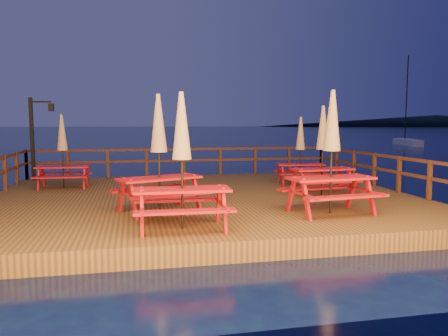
{
  "coord_description": "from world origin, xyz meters",
  "views": [
    {
      "loc": [
        -1.96,
        -12.36,
        2.51
      ],
      "look_at": [
        0.74,
        0.6,
        1.12
      ],
      "focal_mm": 35.0,
      "sensor_mm": 36.0,
      "label": 1
    }
  ],
  "objects_px": {
    "lamp_post": "(36,131)",
    "picnic_table_0": "(182,159)",
    "picnic_table_1": "(63,150)",
    "sailboat": "(407,142)",
    "picnic_table_2": "(322,149)"
  },
  "relations": [
    {
      "from": "sailboat",
      "to": "picnic_table_2",
      "type": "bearing_deg",
      "value": -111.34
    },
    {
      "from": "sailboat",
      "to": "picnic_table_1",
      "type": "relative_size",
      "value": 4.21
    },
    {
      "from": "picnic_table_0",
      "to": "picnic_table_2",
      "type": "relative_size",
      "value": 1.05
    },
    {
      "from": "lamp_post",
      "to": "picnic_table_0",
      "type": "relative_size",
      "value": 1.11
    },
    {
      "from": "picnic_table_2",
      "to": "lamp_post",
      "type": "bearing_deg",
      "value": 145.53
    },
    {
      "from": "picnic_table_1",
      "to": "lamp_post",
      "type": "bearing_deg",
      "value": 120.71
    },
    {
      "from": "picnic_table_1",
      "to": "picnic_table_2",
      "type": "xyz_separation_m",
      "value": [
        7.6,
        -2.93,
        0.12
      ]
    },
    {
      "from": "sailboat",
      "to": "picnic_table_0",
      "type": "height_order",
      "value": "sailboat"
    },
    {
      "from": "sailboat",
      "to": "picnic_table_1",
      "type": "distance_m",
      "value": 42.47
    },
    {
      "from": "picnic_table_1",
      "to": "sailboat",
      "type": "bearing_deg",
      "value": 43.58
    },
    {
      "from": "picnic_table_0",
      "to": "picnic_table_2",
      "type": "height_order",
      "value": "picnic_table_0"
    },
    {
      "from": "lamp_post",
      "to": "picnic_table_0",
      "type": "xyz_separation_m",
      "value": [
        4.36,
        -8.4,
        -0.39
      ]
    },
    {
      "from": "picnic_table_0",
      "to": "sailboat",
      "type": "bearing_deg",
      "value": 51.69
    },
    {
      "from": "lamp_post",
      "to": "picnic_table_1",
      "type": "distance_m",
      "value": 2.58
    },
    {
      "from": "lamp_post",
      "to": "sailboat",
      "type": "height_order",
      "value": "sailboat"
    }
  ]
}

